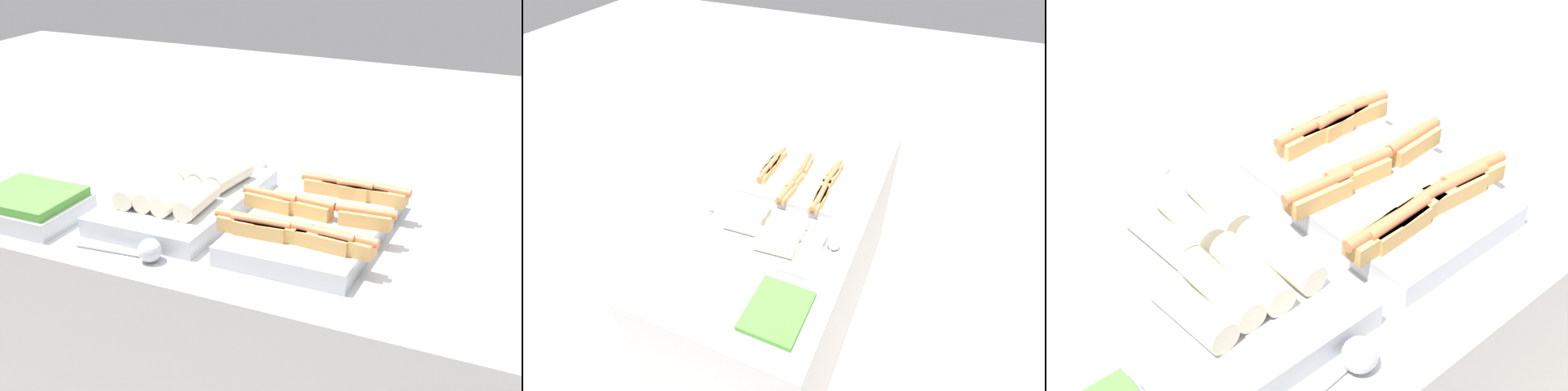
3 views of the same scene
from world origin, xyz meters
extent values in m
cube|color=#B7BABF|center=(0.00, 0.00, 0.46)|extent=(1.63, 0.77, 0.93)
cube|color=#B7BABF|center=(0.08, 0.00, 0.95)|extent=(0.33, 0.51, 0.05)
cube|color=tan|center=(0.21, -0.15, 1.00)|extent=(0.13, 0.06, 0.04)
cylinder|color=#D66B42|center=(0.21, -0.15, 1.02)|extent=(0.15, 0.04, 0.02)
cube|color=tan|center=(0.00, -0.16, 1.00)|extent=(0.13, 0.05, 0.04)
cylinder|color=#D66B42|center=(0.00, -0.16, 1.02)|extent=(0.15, 0.03, 0.02)
cube|color=tan|center=(0.11, 0.16, 1.00)|extent=(0.13, 0.05, 0.04)
cylinder|color=#D66B42|center=(0.11, 0.16, 1.02)|extent=(0.15, 0.03, 0.02)
cube|color=tan|center=(0.15, -0.15, 1.00)|extent=(0.13, 0.06, 0.04)
cylinder|color=#D66B42|center=(0.15, -0.15, 1.02)|extent=(0.15, 0.03, 0.02)
cube|color=tan|center=(0.05, -0.15, 1.00)|extent=(0.13, 0.05, 0.04)
cylinder|color=#D66B42|center=(0.05, -0.15, 1.02)|extent=(0.15, 0.03, 0.02)
cube|color=tan|center=(0.06, 0.00, 1.00)|extent=(0.13, 0.06, 0.04)
cylinder|color=#D66B42|center=(0.06, 0.00, 1.02)|extent=(0.15, 0.04, 0.02)
cube|color=tan|center=(0.16, 0.16, 1.00)|extent=(0.13, 0.06, 0.04)
cylinder|color=#D66B42|center=(0.16, 0.16, 1.02)|extent=(0.15, 0.04, 0.02)
cube|color=tan|center=(0.06, 0.16, 1.00)|extent=(0.13, 0.05, 0.04)
cylinder|color=#D66B42|center=(0.06, 0.16, 1.02)|extent=(0.15, 0.03, 0.02)
cube|color=tan|center=(0.21, 0.00, 1.00)|extent=(0.13, 0.05, 0.04)
cylinder|color=#D66B42|center=(0.21, 0.00, 1.02)|extent=(0.15, 0.03, 0.02)
cube|color=tan|center=(-0.05, 0.00, 1.00)|extent=(0.13, 0.06, 0.04)
cylinder|color=#D66B42|center=(-0.05, 0.00, 1.02)|extent=(0.15, 0.04, 0.02)
cube|color=tan|center=(-0.04, -0.15, 1.00)|extent=(0.13, 0.04, 0.04)
cylinder|color=#D66B42|center=(-0.04, -0.15, 1.02)|extent=(0.15, 0.02, 0.02)
cube|color=tan|center=(0.20, 0.16, 1.00)|extent=(0.13, 0.05, 0.04)
cylinder|color=#D66B42|center=(0.20, 0.16, 1.02)|extent=(0.15, 0.03, 0.02)
cube|color=#B7BABF|center=(-0.29, 0.00, 0.95)|extent=(0.32, 0.51, 0.05)
cylinder|color=beige|center=(-0.27, 0.09, 1.00)|extent=(0.06, 0.17, 0.05)
cylinder|color=beige|center=(-0.21, 0.09, 1.00)|extent=(0.07, 0.17, 0.05)
cylinder|color=beige|center=(-0.38, -0.09, 1.00)|extent=(0.07, 0.17, 0.05)
cylinder|color=beige|center=(-0.33, 0.08, 1.00)|extent=(0.06, 0.17, 0.05)
cylinder|color=beige|center=(-0.21, -0.09, 1.00)|extent=(0.06, 0.17, 0.05)
cylinder|color=beige|center=(-0.27, -0.09, 1.00)|extent=(0.06, 0.17, 0.05)
cylinder|color=beige|center=(-0.32, -0.09, 1.00)|extent=(0.05, 0.16, 0.05)
cube|color=#B7BABF|center=(-0.63, -0.22, 0.95)|extent=(0.26, 0.22, 0.05)
cube|color=#4C9338|center=(-0.63, -0.22, 0.99)|extent=(0.24, 0.20, 0.02)
cylinder|color=#B2B5BA|center=(-0.32, -0.29, 0.93)|extent=(0.20, 0.03, 0.01)
sphere|color=#B2B5BA|center=(-0.22, -0.29, 0.96)|extent=(0.06, 0.06, 0.06)
cylinder|color=#B2B5BA|center=(-0.32, 0.29, 0.93)|extent=(0.22, 0.02, 0.01)
sphere|color=#B2B5BA|center=(-0.21, 0.29, 0.96)|extent=(0.06, 0.06, 0.06)
camera|label=1|loc=(0.64, -1.54, 1.73)|focal=50.00mm
camera|label=2|loc=(-1.38, -0.57, 2.19)|focal=28.00mm
camera|label=3|loc=(-0.74, -0.77, 1.81)|focal=50.00mm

